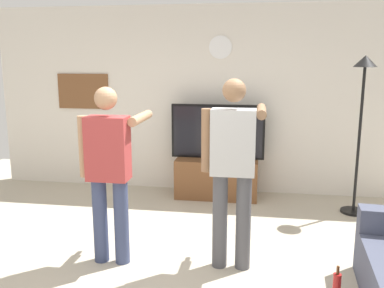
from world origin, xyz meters
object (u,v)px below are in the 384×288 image
object	(u,v)px
tv_stand	(217,178)
person_standing_nearer_lamp	(109,166)
person_standing_nearer_couch	(233,164)
beverage_bottle	(337,287)
framed_picture	(83,91)
television	(218,132)
wall_clock	(220,47)
floor_lamp	(362,102)

from	to	relation	value
tv_stand	person_standing_nearer_lamp	world-z (taller)	person_standing_nearer_lamp
person_standing_nearer_couch	beverage_bottle	bearing A→B (deg)	-27.56
person_standing_nearer_couch	tv_stand	bearing A→B (deg)	99.49
framed_picture	beverage_bottle	bearing A→B (deg)	-40.26
television	tv_stand	bearing A→B (deg)	-90.00
tv_stand	wall_clock	distance (m)	1.85
wall_clock	floor_lamp	bearing A→B (deg)	-20.13
person_standing_nearer_lamp	tv_stand	bearing A→B (deg)	68.93
floor_lamp	person_standing_nearer_couch	bearing A→B (deg)	-131.32
wall_clock	framed_picture	size ratio (longest dim) A/B	0.41
floor_lamp	beverage_bottle	distance (m)	2.56
person_standing_nearer_lamp	beverage_bottle	size ratio (longest dim) A/B	5.45
tv_stand	person_standing_nearer_couch	world-z (taller)	person_standing_nearer_couch
floor_lamp	person_standing_nearer_lamp	bearing A→B (deg)	-146.43
tv_stand	wall_clock	bearing A→B (deg)	90.00
tv_stand	person_standing_nearer_couch	size ratio (longest dim) A/B	0.64
framed_picture	wall_clock	bearing A→B (deg)	-0.14
person_standing_nearer_lamp	television	bearing A→B (deg)	69.34
person_standing_nearer_lamp	person_standing_nearer_couch	xyz separation A→B (m)	(1.16, 0.07, 0.05)
floor_lamp	beverage_bottle	world-z (taller)	floor_lamp
floor_lamp	framed_picture	bearing A→B (deg)	170.24
framed_picture	person_standing_nearer_lamp	xyz separation A→B (m)	(1.26, -2.41, -0.50)
beverage_bottle	television	bearing A→B (deg)	115.76
framed_picture	floor_lamp	size ratio (longest dim) A/B	0.40
framed_picture	person_standing_nearer_lamp	distance (m)	2.77
wall_clock	beverage_bottle	size ratio (longest dim) A/B	1.03
tv_stand	person_standing_nearer_lamp	xyz separation A→B (m)	(-0.81, -2.11, 0.68)
floor_lamp	person_standing_nearer_lamp	world-z (taller)	floor_lamp
framed_picture	person_standing_nearer_couch	world-z (taller)	person_standing_nearer_couch
framed_picture	floor_lamp	distance (m)	3.94
television	person_standing_nearer_lamp	distance (m)	2.31
person_standing_nearer_couch	beverage_bottle	distance (m)	1.34
person_standing_nearer_lamp	person_standing_nearer_couch	distance (m)	1.16
tv_stand	beverage_bottle	distance (m)	2.80
tv_stand	floor_lamp	distance (m)	2.17
television	wall_clock	bearing A→B (deg)	90.00
floor_lamp	television	bearing A→B (deg)	166.94
tv_stand	wall_clock	size ratio (longest dim) A/B	3.56
tv_stand	framed_picture	world-z (taller)	framed_picture
tv_stand	beverage_bottle	size ratio (longest dim) A/B	3.68
person_standing_nearer_couch	beverage_bottle	size ratio (longest dim) A/B	5.71
person_standing_nearer_couch	beverage_bottle	xyz separation A→B (m)	(0.89, -0.47, -0.89)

